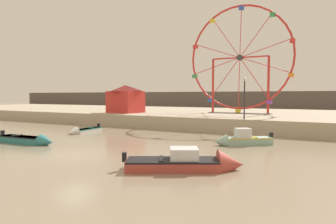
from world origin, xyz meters
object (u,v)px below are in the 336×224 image
at_px(motorboat_teal_painted, 29,140).
at_px(ferris_wheel_red_frame, 240,59).
at_px(motorboat_seafoam, 241,140).
at_px(promenade_lamp_near, 244,92).
at_px(motorboat_faded_red, 194,163).
at_px(carnival_booth_red_striped, 126,98).
at_px(motorboat_pale_grey, 82,131).

xyz_separation_m(motorboat_teal_painted, ferris_wheel_red_frame, (9.67, 21.88, 7.65)).
relative_size(motorboat_seafoam, motorboat_teal_painted, 0.74).
relative_size(motorboat_seafoam, promenade_lamp_near, 1.04).
relative_size(motorboat_seafoam, motorboat_faded_red, 0.71).
height_order(motorboat_faded_red, promenade_lamp_near, promenade_lamp_near).
bearing_deg(promenade_lamp_near, motorboat_teal_painted, -133.46).
bearing_deg(motorboat_seafoam, carnival_booth_red_striped, -66.94).
distance_m(motorboat_teal_painted, motorboat_faded_red, 13.97).
bearing_deg(motorboat_faded_red, motorboat_seafoam, 61.18).
relative_size(motorboat_pale_grey, carnival_booth_red_striped, 1.00).
bearing_deg(motorboat_teal_painted, motorboat_seafoam, 23.09).
bearing_deg(motorboat_pale_grey, ferris_wheel_red_frame, 139.72).
height_order(motorboat_faded_red, carnival_booth_red_striped, carnival_booth_red_striped).
height_order(motorboat_teal_painted, motorboat_faded_red, motorboat_faded_red).
height_order(motorboat_pale_grey, motorboat_teal_painted, motorboat_teal_painted).
bearing_deg(motorboat_pale_grey, promenade_lamp_near, 110.75).
xyz_separation_m(motorboat_seafoam, ferris_wheel_red_frame, (-4.23, 14.88, 7.55)).
xyz_separation_m(motorboat_faded_red, promenade_lamp_near, (-1.37, 14.58, 3.56)).
height_order(motorboat_pale_grey, carnival_booth_red_striped, carnival_booth_red_striped).
relative_size(motorboat_faded_red, ferris_wheel_red_frame, 0.43).
xyz_separation_m(motorboat_teal_painted, promenade_lamp_near, (12.53, 13.22, 3.61)).
bearing_deg(motorboat_seafoam, motorboat_pale_grey, -36.81).
bearing_deg(carnival_booth_red_striped, promenade_lamp_near, -6.67).
bearing_deg(promenade_lamp_near, motorboat_seafoam, -77.55).
xyz_separation_m(motorboat_pale_grey, carnival_booth_red_striped, (-2.32, 10.03, 3.01)).
bearing_deg(motorboat_pale_grey, motorboat_teal_painted, 6.58).
distance_m(motorboat_pale_grey, motorboat_seafoam, 15.21).
height_order(motorboat_teal_painted, ferris_wheel_red_frame, ferris_wheel_red_frame).
distance_m(motorboat_seafoam, ferris_wheel_red_frame, 17.21).
height_order(ferris_wheel_red_frame, carnival_booth_red_striped, ferris_wheel_red_frame).
height_order(motorboat_seafoam, carnival_booth_red_striped, carnival_booth_red_striped).
relative_size(ferris_wheel_red_frame, promenade_lamp_near, 3.40).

